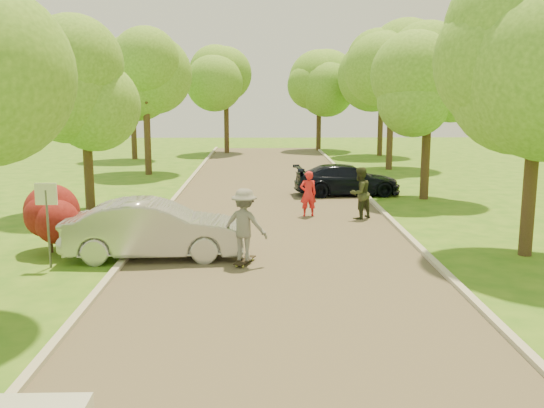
{
  "coord_description": "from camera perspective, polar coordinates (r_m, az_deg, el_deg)",
  "views": [
    {
      "loc": [
        -0.42,
        -10.97,
        4.37
      ],
      "look_at": [
        -0.13,
        5.8,
        1.3
      ],
      "focal_mm": 40.0,
      "sensor_mm": 36.0,
      "label": 1
    }
  ],
  "objects": [
    {
      "name": "ground",
      "position": [
        11.82,
        1.13,
        -11.33
      ],
      "size": [
        100.0,
        100.0,
        0.0
      ],
      "primitive_type": "plane",
      "color": "#306919",
      "rests_on": "ground"
    },
    {
      "name": "road",
      "position": [
        19.47,
        0.27,
        -2.58
      ],
      "size": [
        8.0,
        60.0,
        0.01
      ],
      "primitive_type": "cube",
      "color": "#4C4438",
      "rests_on": "ground"
    },
    {
      "name": "curb_left",
      "position": [
        19.79,
        -11.55,
        -2.42
      ],
      "size": [
        0.18,
        60.0,
        0.12
      ],
      "primitive_type": "cube",
      "color": "#B2AD9E",
      "rests_on": "ground"
    },
    {
      "name": "curb_right",
      "position": [
        19.96,
        11.98,
        -2.33
      ],
      "size": [
        0.18,
        60.0,
        0.12
      ],
      "primitive_type": "cube",
      "color": "#B2AD9E",
      "rests_on": "ground"
    },
    {
      "name": "street_sign",
      "position": [
        16.16,
        -20.43,
        -0.29
      ],
      "size": [
        0.55,
        0.06,
        2.17
      ],
      "color": "#59595E",
      "rests_on": "ground"
    },
    {
      "name": "red_shrub",
      "position": [
        17.79,
        -20.27,
        -0.87
      ],
      "size": [
        1.7,
        1.7,
        1.95
      ],
      "color": "#382619",
      "rests_on": "ground"
    },
    {
      "name": "tree_l_midb",
      "position": [
        23.85,
        -16.83,
        10.46
      ],
      "size": [
        4.3,
        4.2,
        6.62
      ],
      "color": "#382619",
      "rests_on": "ground"
    },
    {
      "name": "tree_l_far",
      "position": [
        33.53,
        -11.5,
        12.05
      ],
      "size": [
        4.92,
        4.8,
        7.79
      ],
      "color": "#382619",
      "rests_on": "ground"
    },
    {
      "name": "tree_r_midb",
      "position": [
        25.94,
        14.99,
        11.15
      ],
      "size": [
        4.51,
        4.4,
        7.01
      ],
      "color": "#382619",
      "rests_on": "ground"
    },
    {
      "name": "tree_r_far",
      "position": [
        35.83,
        11.62,
        12.5
      ],
      "size": [
        5.33,
        5.2,
        8.34
      ],
      "color": "#382619",
      "rests_on": "ground"
    },
    {
      "name": "tree_bg_a",
      "position": [
        41.83,
        -12.77,
        11.41
      ],
      "size": [
        5.12,
        5.0,
        7.72
      ],
      "color": "#382619",
      "rests_on": "ground"
    },
    {
      "name": "tree_bg_b",
      "position": [
        43.85,
        10.6,
        11.73
      ],
      "size": [
        5.12,
        5.0,
        7.95
      ],
      "color": "#382619",
      "rests_on": "ground"
    },
    {
      "name": "tree_bg_c",
      "position": [
        45.04,
        -4.08,
        11.17
      ],
      "size": [
        4.92,
        4.8,
        7.33
      ],
      "color": "#382619",
      "rests_on": "ground"
    },
    {
      "name": "tree_bg_d",
      "position": [
        47.21,
        4.75,
        11.48
      ],
      "size": [
        5.12,
        5.0,
        7.72
      ],
      "color": "#382619",
      "rests_on": "ground"
    },
    {
      "name": "silver_sedan",
      "position": [
        16.53,
        -11.01,
        -2.35
      ],
      "size": [
        4.83,
        1.88,
        1.57
      ],
      "primitive_type": "imported",
      "rotation": [
        0.0,
        0.0,
        1.62
      ],
      "color": "#ADADB2",
      "rests_on": "ground"
    },
    {
      "name": "dark_sedan",
      "position": [
        26.54,
        7.08,
        2.28
      ],
      "size": [
        4.73,
        2.22,
        1.34
      ],
      "primitive_type": "imported",
      "rotation": [
        0.0,
        0.0,
        1.65
      ],
      "color": "black",
      "rests_on": "ground"
    },
    {
      "name": "longboard",
      "position": [
        15.78,
        -2.58,
        -5.32
      ],
      "size": [
        0.58,
        0.99,
        0.11
      ],
      "rotation": [
        0.0,
        0.0,
        2.79
      ],
      "color": "black",
      "rests_on": "ground"
    },
    {
      "name": "skateboarder",
      "position": [
        15.55,
        -2.61,
        -1.94
      ],
      "size": [
        1.37,
        1.07,
        1.87
      ],
      "primitive_type": "imported",
      "rotation": [
        0.0,
        0.0,
        2.79
      ],
      "color": "slate",
      "rests_on": "longboard"
    },
    {
      "name": "person_striped",
      "position": [
        21.73,
        3.42,
        0.96
      ],
      "size": [
        0.65,
        0.48,
        1.65
      ],
      "primitive_type": "imported",
      "rotation": [
        0.0,
        0.0,
        3.28
      ],
      "color": "red",
      "rests_on": "ground"
    },
    {
      "name": "person_olive",
      "position": [
        21.47,
        8.26,
        1.02
      ],
      "size": [
        1.13,
        1.1,
        1.84
      ],
      "primitive_type": "imported",
      "rotation": [
        0.0,
        0.0,
        3.81
      ],
      "color": "#313620",
      "rests_on": "ground"
    }
  ]
}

